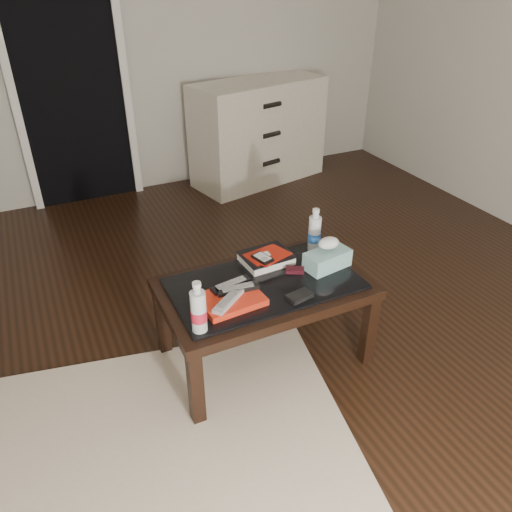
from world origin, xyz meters
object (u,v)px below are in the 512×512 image
Objects in this scene: dresser at (258,132)px; water_bottle_right at (315,230)px; coffee_table at (264,293)px; textbook at (266,258)px; water_bottle_left at (198,307)px; tissue_box at (327,259)px.

dresser is 5.38× the size of water_bottle_right.
coffee_table is 0.21m from textbook.
dresser reaches higher than textbook.
dresser reaches higher than water_bottle_left.
textbook is (-0.94, -2.04, 0.03)m from dresser.
coffee_table is 0.78× the size of dresser.
water_bottle_right reaches higher than tissue_box.
water_bottle_right reaches higher than textbook.
coffee_table is 0.49m from water_bottle_left.
textbook is at bearing -127.51° from dresser.
water_bottle_left is at bearing -146.62° from textbook.
water_bottle_left is (-1.43, -2.41, 0.13)m from dresser.
textbook is 1.09× the size of tissue_box.
water_bottle_right is at bearing 70.87° from tissue_box.
water_bottle_right is (0.78, 0.37, 0.00)m from water_bottle_left.
water_bottle_left and water_bottle_right have the same top height.
water_bottle_left reaches higher than textbook.
tissue_box is at bearing 14.21° from water_bottle_left.
water_bottle_left is 0.87m from water_bottle_right.
textbook is 0.30m from water_bottle_right.
textbook is at bearing 36.46° from water_bottle_left.
dresser is at bearing 62.25° from textbook.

